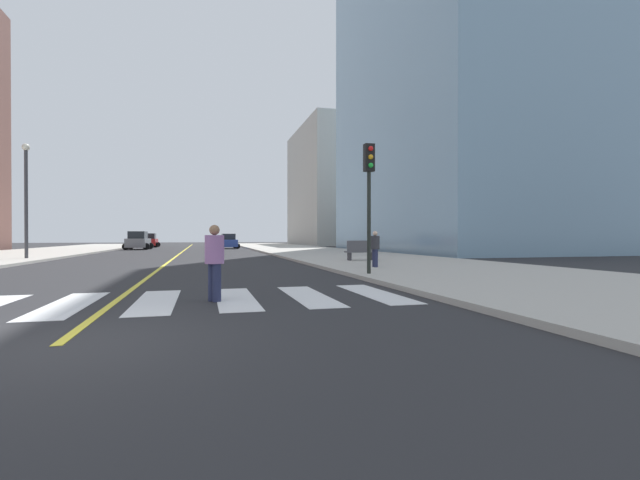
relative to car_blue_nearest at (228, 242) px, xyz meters
name	(u,v)px	position (x,y,z in m)	size (l,w,h in m)	color
ground_plane	(56,346)	(-4.99, -48.20, -0.86)	(220.00, 220.00, 0.00)	#28282B
sidewalk_kerb_east	(366,258)	(7.21, -28.20, -0.78)	(10.00, 120.00, 0.15)	#B2ADA3
crosswalk_paint	(114,303)	(-4.99, -44.20, -0.85)	(13.50, 4.00, 0.01)	silver
lane_divider_paint	(183,251)	(-4.99, -8.20, -0.85)	(0.16, 80.00, 0.01)	yellow
office_tower_glass	(467,7)	(23.65, -14.71, 24.62)	(20.00, 28.00, 50.96)	#7A9EB7
parking_garage_concrete	(348,187)	(22.65, 21.01, 9.64)	(18.00, 24.00, 20.99)	#B2ADA3
car_blue_nearest	(228,242)	(0.00, 0.00, 0.00)	(2.66, 4.16, 1.83)	#2D479E
car_gray_second	(138,241)	(-10.22, -1.07, 0.12)	(3.02, 4.73, 2.08)	slate
car_red_third	(149,241)	(-10.24, 9.81, 0.04)	(2.68, 4.30, 1.92)	red
traffic_light_near_corner	(369,182)	(2.80, -40.01, 2.61)	(0.36, 0.41, 4.71)	black
park_bench	(361,251)	(5.64, -31.54, -0.17)	(1.81, 0.59, 1.12)	#47474C
pedestrian_crossing	(215,259)	(-2.78, -44.51, 0.12)	(0.44, 0.44, 1.77)	#232847
pedestrian_waiting_east	(375,247)	(4.30, -36.91, 0.17)	(0.39, 0.39, 1.59)	#232847
street_lamp	(26,190)	(-13.67, -23.86, 3.52)	(0.44, 0.44, 7.13)	#38383D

